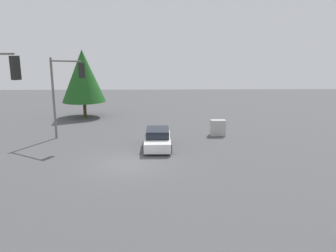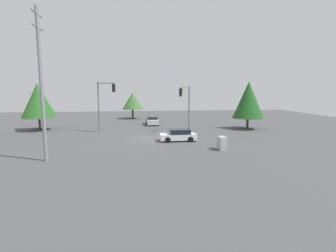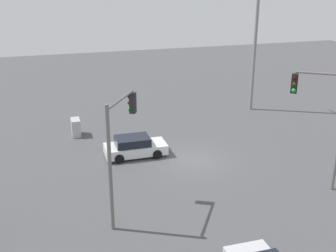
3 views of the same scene
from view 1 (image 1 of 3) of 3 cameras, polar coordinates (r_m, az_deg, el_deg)
name	(u,v)px [view 1 (image 1 of 3)]	position (r m, az deg, el deg)	size (l,w,h in m)	color
ground_plane	(128,164)	(19.99, -7.06, -6.61)	(80.00, 80.00, 0.00)	#4C4C4F
sedan_white	(158,139)	(23.00, -1.81, -2.27)	(1.91, 4.03, 1.33)	silver
traffic_signal_cross	(64,85)	(25.47, -17.59, 6.83)	(2.95, 1.98, 6.21)	slate
electrical_cabinet	(218,128)	(26.70, 8.67, -0.29)	(1.19, 0.63, 1.26)	#B2B2AD
tree_right	(83,76)	(34.63, -14.59, 8.43)	(4.39, 4.39, 6.85)	#4C3823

